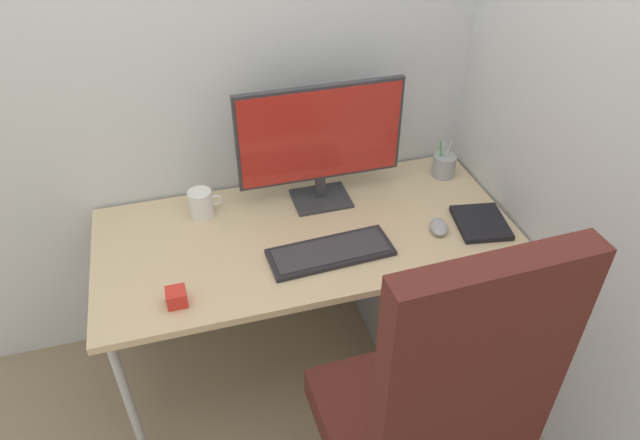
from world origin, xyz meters
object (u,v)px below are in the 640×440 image
pen_holder (444,165)px  coffee_mug (201,203)px  filing_cabinet (420,287)px  desk_clamp_accessory (177,297)px  notebook (481,223)px  keyboard (331,252)px  office_chair (428,417)px  mouse (439,227)px  monitor (320,139)px

pen_holder → coffee_mug: (-1.00, -0.00, 0.01)m
filing_cabinet → desk_clamp_accessory: (-0.98, -0.24, 0.44)m
coffee_mug → desk_clamp_accessory: size_ratio=1.97×
notebook → keyboard: bearing=-170.1°
office_chair → filing_cabinet: 0.97m
office_chair → pen_holder: (0.52, 1.02, 0.09)m
office_chair → filing_cabinet: office_chair is taller
mouse → notebook: 0.17m
keyboard → desk_clamp_accessory: size_ratio=7.01×
filing_cabinet → notebook: notebook is taller
office_chair → keyboard: size_ratio=3.01×
mouse → pen_holder: size_ratio=0.63×
office_chair → coffee_mug: office_chair is taller
mouse → desk_clamp_accessory: desk_clamp_accessory is taller
pen_holder → desk_clamp_accessory: bearing=-158.3°
notebook → coffee_mug: (-0.98, 0.35, 0.04)m
coffee_mug → desk_clamp_accessory: bearing=-106.6°
notebook → filing_cabinet: bearing=143.8°
filing_cabinet → monitor: monitor is taller
office_chair → coffee_mug: 1.13m
filing_cabinet → pen_holder: size_ratio=3.58×
mouse → coffee_mug: (-0.82, 0.33, 0.04)m
office_chair → mouse: bearing=63.3°
filing_cabinet → keyboard: bearing=-162.3°
coffee_mug → desk_clamp_accessory: 0.47m
coffee_mug → desk_clamp_accessory: coffee_mug is taller
keyboard → notebook: size_ratio=2.11×
mouse → coffee_mug: coffee_mug is taller
keyboard → notebook: bearing=0.6°
monitor → desk_clamp_accessory: 0.77m
filing_cabinet → notebook: 0.47m
keyboard → coffee_mug: (-0.40, 0.35, 0.04)m
notebook → desk_clamp_accessory: bearing=-165.6°
filing_cabinet → coffee_mug: 0.99m
mouse → monitor: bearing=157.2°
keyboard → notebook: notebook is taller
keyboard → coffee_mug: coffee_mug is taller
pen_holder → coffee_mug: bearing=-179.9°
desk_clamp_accessory → keyboard: bearing=9.9°
office_chair → mouse: 0.77m
office_chair → coffee_mug: (-0.47, 1.02, 0.09)m
filing_cabinet → office_chair: bearing=-114.8°
keyboard → coffee_mug: size_ratio=3.56×
filing_cabinet → pen_holder: (0.15, 0.21, 0.46)m
monitor → keyboard: monitor is taller
monitor → keyboard: 0.42m
monitor → pen_holder: 0.58m
pen_holder → notebook: 0.35m
office_chair → pen_holder: office_chair is taller
monitor → filing_cabinet: bearing=-25.7°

